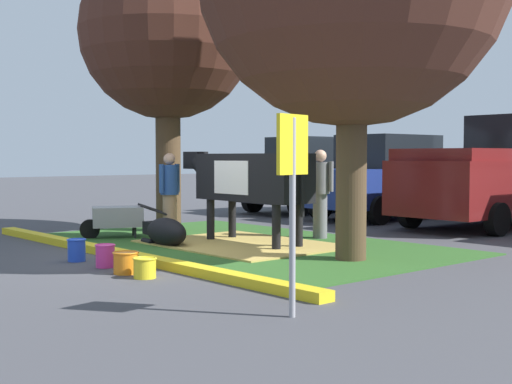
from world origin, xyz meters
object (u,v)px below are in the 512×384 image
bucket_blue (77,250)px  bucket_orange (126,262)px  sedan_blue (388,178)px  bucket_pink (105,255)px  calf_lying (165,232)px  cow_holstein (249,178)px  pickup_truck_maroon (502,174)px  person_handler (170,193)px  shade_tree_left (167,33)px  bucket_yellow (145,267)px  parking_sign (293,174)px  hatchback_white (314,176)px  person_visitor_near (320,191)px  wheelbarrow (116,217)px

bucket_blue → bucket_orange: size_ratio=0.95×
bucket_orange → sedan_blue: 9.39m
bucket_pink → calf_lying: bearing=125.5°
cow_holstein → bucket_pink: bearing=-79.4°
cow_holstein → calf_lying: bearing=-122.1°
bucket_blue → pickup_truck_maroon: pickup_truck_maroon is taller
person_handler → cow_holstein: bearing=14.5°
shade_tree_left → bucket_orange: shade_tree_left is taller
cow_holstein → bucket_yellow: (1.65, -3.09, -1.00)m
parking_sign → bucket_orange: bearing=179.0°
parking_sign → hatchback_white: size_ratio=0.43×
bucket_pink → bucket_orange: bearing=-4.6°
person_visitor_near → sedan_blue: bearing=113.3°
cow_holstein → bucket_yellow: cow_holstein is taller
person_handler → pickup_truck_maroon: size_ratio=0.29×
person_handler → parking_sign: (6.07, -2.71, 0.50)m
parking_sign → bucket_blue: bearing=179.2°
person_visitor_near → bucket_yellow: person_visitor_near is taller
bucket_pink → hatchback_white: 10.17m
shade_tree_left → calf_lying: (1.85, -1.30, -3.70)m
cow_holstein → sedan_blue: size_ratio=0.71×
wheelbarrow → sedan_blue: bearing=84.6°
parking_sign → bucket_orange: size_ratio=5.57×
bucket_blue → parking_sign: bearing=-0.8°
sedan_blue → bucket_yellow: bearing=-70.0°
shade_tree_left → hatchback_white: size_ratio=1.29×
shade_tree_left → calf_lying: shade_tree_left is taller
person_visitor_near → sedan_blue: size_ratio=0.37×
bucket_orange → bucket_yellow: bearing=0.9°
pickup_truck_maroon → calf_lying: bearing=-104.4°
wheelbarrow → bucket_blue: size_ratio=4.82×
pickup_truck_maroon → sedan_blue: bearing=-171.9°
bucket_orange → person_handler: bearing=138.0°
person_visitor_near → bucket_blue: size_ratio=5.03×
calf_lying → hatchback_white: bearing=115.8°
sedan_blue → pickup_truck_maroon: bearing=8.1°
hatchback_white → bucket_blue: bearing=-66.0°
shade_tree_left → person_handler: 3.26m
wheelbarrow → pickup_truck_maroon: size_ratio=0.29×
calf_lying → hatchback_white: hatchback_white is taller
cow_holstein → bucket_orange: bearing=-68.8°
shade_tree_left → bucket_blue: shade_tree_left is taller
bucket_blue → pickup_truck_maroon: (1.34, 9.31, 0.95)m
parking_sign → sedan_blue: sedan_blue is taller
bucket_blue → cow_holstein: bearing=86.6°
person_visitor_near → bucket_blue: bearing=-95.7°
calf_lying → pickup_truck_maroon: bearing=75.6°
bucket_yellow → pickup_truck_maroon: (-0.49, 9.31, 0.98)m
person_handler → wheelbarrow: person_handler is taller
person_visitor_near → bucket_yellow: bearing=-73.2°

